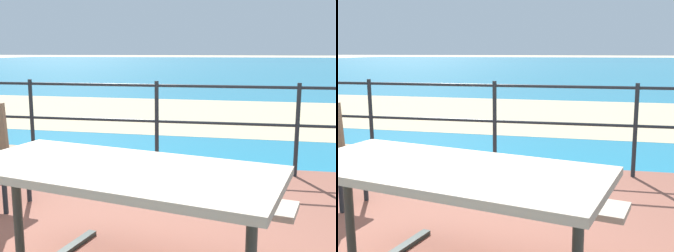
% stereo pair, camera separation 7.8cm
% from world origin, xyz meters
% --- Properties ---
extents(sea_water, '(90.00, 90.00, 0.01)m').
position_xyz_m(sea_water, '(0.00, 40.00, 0.01)').
color(sea_water, teal).
rests_on(sea_water, ground).
extents(beach_strip, '(54.11, 6.35, 0.01)m').
position_xyz_m(beach_strip, '(0.00, 6.93, 0.01)').
color(beach_strip, tan).
rests_on(beach_strip, ground).
extents(picnic_table, '(1.80, 1.72, 0.76)m').
position_xyz_m(picnic_table, '(0.37, -0.19, 0.62)').
color(picnic_table, tan).
rests_on(picnic_table, patio_paving).
extents(railing_fence, '(5.94, 0.04, 0.97)m').
position_xyz_m(railing_fence, '(0.00, 2.37, 0.68)').
color(railing_fence, '#1E2328').
rests_on(railing_fence, patio_paving).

